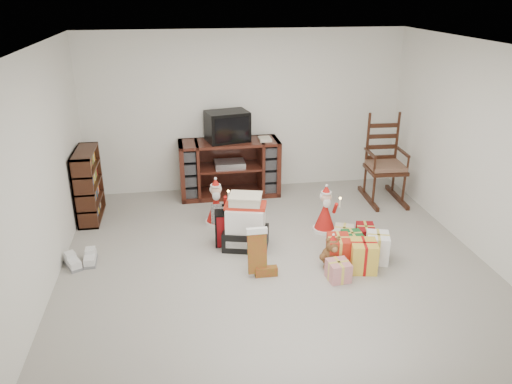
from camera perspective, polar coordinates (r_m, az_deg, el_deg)
room at (r=5.53m, az=2.26°, el=3.24°), size 5.01×5.01×2.51m
tv_stand at (r=7.80m, az=-3.05°, el=2.74°), size 1.55×0.57×0.88m
bookshelf at (r=7.35m, az=-18.59°, el=0.65°), size 0.27×0.82×1.00m
rocking_chair at (r=7.89m, az=14.36°, el=2.49°), size 0.59×0.93×1.37m
gift_pile at (r=6.24m, az=-1.19°, el=-3.80°), size 0.64×0.53×0.70m
red_suitcase at (r=6.34m, az=-3.03°, el=-4.15°), size 0.36×0.21×0.53m
stocking at (r=5.66m, az=0.14°, el=-6.86°), size 0.28×0.12×0.59m
teddy_bear at (r=5.96m, az=8.67°, el=-6.96°), size 0.25×0.22×0.37m
santa_figurine at (r=6.75m, az=7.90°, el=-2.45°), size 0.32×0.30×0.65m
mrs_claus_figurine at (r=6.90m, az=-4.56°, el=-1.66°), size 0.33×0.31×0.67m
sneaker_pair at (r=6.31m, az=-19.31°, el=-7.41°), size 0.41×0.34×0.11m
gift_cluster at (r=6.18m, az=11.06°, el=-6.27°), size 0.81×1.18×0.28m
crt_television at (r=7.63m, az=-3.30°, el=7.51°), size 0.70×0.57×0.45m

